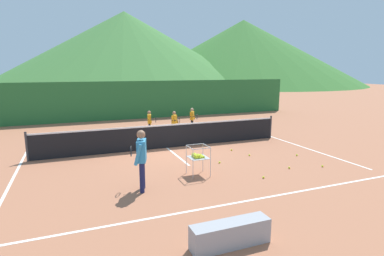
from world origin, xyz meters
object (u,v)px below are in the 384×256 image
(instructor, at_px, (141,155))
(tennis_ball_0, at_px, (232,150))
(student_1, at_px, (175,121))
(student_2, at_px, (192,117))
(tennis_ball_7, at_px, (220,162))
(tennis_ball_5, at_px, (249,155))
(courtside_bench, at_px, (230,234))
(tennis_ball_4, at_px, (289,168))
(tennis_ball_6, at_px, (145,162))
(tennis_ball_3, at_px, (297,155))
(ball_cart, at_px, (198,156))
(tennis_ball_1, at_px, (263,177))
(student_0, at_px, (150,121))
(tennis_net, at_px, (167,136))
(tennis_ball_2, at_px, (322,166))

(instructor, xyz_separation_m, tennis_ball_0, (4.17, 2.68, -0.94))
(student_1, relative_size, tennis_ball_0, 17.57)
(student_2, distance_m, tennis_ball_7, 5.74)
(tennis_ball_5, bearing_deg, student_2, 92.43)
(student_1, distance_m, courtside_bench, 9.56)
(tennis_ball_5, bearing_deg, tennis_ball_4, -77.18)
(tennis_ball_6, distance_m, tennis_ball_7, 2.56)
(tennis_ball_3, bearing_deg, tennis_ball_4, -138.52)
(ball_cart, distance_m, tennis_ball_6, 2.24)
(tennis_ball_4, distance_m, tennis_ball_6, 4.80)
(student_1, xyz_separation_m, tennis_ball_5, (1.45, -4.40, -0.69))
(tennis_ball_7, bearing_deg, student_1, 90.20)
(tennis_ball_1, distance_m, tennis_ball_7, 1.88)
(tennis_ball_0, xyz_separation_m, tennis_ball_1, (-0.65, -3.11, 0.00))
(student_0, bearing_deg, tennis_ball_7, -78.20)
(tennis_net, relative_size, ball_cart, 11.35)
(tennis_ball_1, distance_m, tennis_ball_4, 1.37)
(tennis_ball_3, distance_m, courtside_bench, 6.70)
(ball_cart, height_order, tennis_ball_1, ball_cart)
(tennis_net, bearing_deg, tennis_ball_2, -46.97)
(student_0, xyz_separation_m, tennis_ball_7, (1.11, -5.32, -0.70))
(student_0, height_order, tennis_ball_0, student_0)
(tennis_ball_3, xyz_separation_m, tennis_ball_7, (-3.09, 0.24, 0.00))
(tennis_net, relative_size, tennis_ball_5, 150.11)
(instructor, distance_m, student_0, 6.94)
(instructor, relative_size, student_2, 1.35)
(tennis_ball_1, bearing_deg, tennis_ball_2, 4.30)
(tennis_ball_2, bearing_deg, ball_cart, 168.87)
(tennis_net, xyz_separation_m, tennis_ball_7, (1.06, -2.68, -0.47))
(tennis_net, bearing_deg, tennis_ball_4, -54.38)
(student_1, bearing_deg, tennis_ball_3, -58.39)
(tennis_ball_6, bearing_deg, tennis_ball_4, -29.26)
(tennis_ball_7, bearing_deg, tennis_ball_2, -28.67)
(tennis_ball_2, xyz_separation_m, tennis_ball_6, (-5.32, 2.62, 0.00))
(tennis_ball_4, xyz_separation_m, courtside_bench, (-3.90, -3.17, 0.20))
(tennis_ball_0, bearing_deg, instructor, -147.29)
(tennis_ball_6, height_order, courtside_bench, courtside_bench)
(tennis_ball_0, distance_m, tennis_ball_5, 0.94)
(student_2, height_order, tennis_ball_1, student_2)
(tennis_ball_3, bearing_deg, tennis_net, 144.75)
(courtside_bench, bearing_deg, tennis_ball_3, 39.72)
(tennis_ball_1, relative_size, tennis_ball_7, 1.00)
(tennis_net, distance_m, ball_cart, 3.50)
(tennis_ball_2, distance_m, tennis_ball_7, 3.37)
(tennis_ball_3, height_order, tennis_ball_6, same)
(tennis_ball_1, bearing_deg, student_1, 94.78)
(student_2, distance_m, tennis_ball_5, 5.22)
(ball_cart, bearing_deg, tennis_ball_3, 7.60)
(student_2, bearing_deg, student_0, -173.75)
(student_2, relative_size, tennis_ball_3, 17.79)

